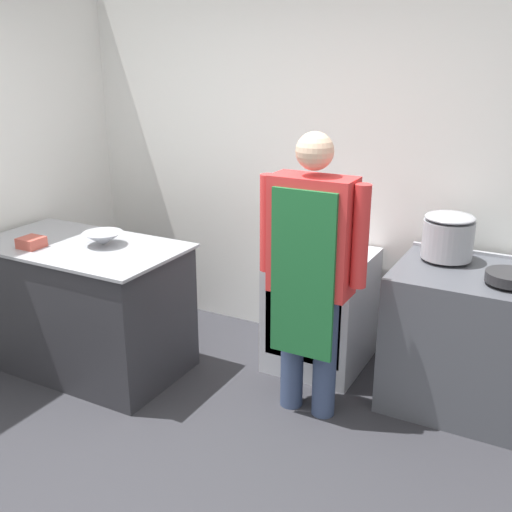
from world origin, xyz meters
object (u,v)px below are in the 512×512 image
object	(u,v)px
fridge_unit	(321,310)
saute_pan	(510,277)
stock_pot	(448,235)
plastic_tub	(31,242)
person_cook	(311,261)
stove	(469,339)
mixing_bowl	(103,239)

from	to	relation	value
fridge_unit	saute_pan	xyz separation A→B (m)	(1.18, -0.19, 0.52)
stock_pot	saute_pan	distance (m)	0.49
plastic_tub	saute_pan	size ratio (longest dim) A/B	0.54
person_cook	stock_pot	bearing A→B (deg)	47.06
stove	mixing_bowl	world-z (taller)	mixing_bowl
mixing_bowl	stock_pot	world-z (taller)	stock_pot
stove	person_cook	xyz separation A→B (m)	(-0.83, -0.54, 0.53)
stove	plastic_tub	bearing A→B (deg)	-160.38
stock_pot	saute_pan	bearing A→B (deg)	-33.42
stove	plastic_tub	size ratio (longest dim) A/B	6.50
fridge_unit	saute_pan	size ratio (longest dim) A/B	3.04
stove	person_cook	size ratio (longest dim) A/B	0.55
fridge_unit	stock_pot	bearing A→B (deg)	5.05
person_cook	plastic_tub	distance (m)	1.84
mixing_bowl	plastic_tub	bearing A→B (deg)	-145.35
person_cook	plastic_tub	size ratio (longest dim) A/B	11.84
mixing_bowl	fridge_unit	bearing A→B (deg)	30.42
fridge_unit	plastic_tub	xyz separation A→B (m)	(-1.64, -1.00, 0.52)
mixing_bowl	stock_pot	size ratio (longest dim) A/B	0.86
stove	saute_pan	xyz separation A→B (m)	(0.19, -0.13, 0.48)
stove	fridge_unit	xyz separation A→B (m)	(-0.99, 0.06, -0.04)
stove	stock_pot	xyz separation A→B (m)	(-0.21, 0.13, 0.60)
stove	stock_pot	distance (m)	0.65
person_cook	saute_pan	xyz separation A→B (m)	(1.02, 0.41, -0.05)
plastic_tub	saute_pan	xyz separation A→B (m)	(2.81, 0.81, -0.00)
fridge_unit	stock_pot	world-z (taller)	stock_pot
stove	saute_pan	world-z (taller)	saute_pan
saute_pan	fridge_unit	bearing A→B (deg)	170.73
person_cook	mixing_bowl	size ratio (longest dim) A/B	6.43
mixing_bowl	plastic_tub	world-z (taller)	mixing_bowl
stove	person_cook	distance (m)	1.12
fridge_unit	saute_pan	bearing A→B (deg)	-9.27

